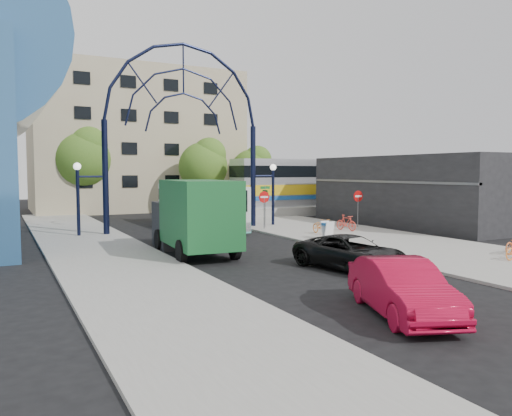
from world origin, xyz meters
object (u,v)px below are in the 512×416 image
gateway_arch (184,99)px  red_sedan (402,288)px  train_car (352,182)px  black_suv (351,253)px  tree_north_b (84,156)px  stop_sign (264,200)px  city_bus (199,206)px  bike_near_a (321,226)px  do_not_enter_sign (358,200)px  street_name_sign (265,198)px  tree_north_a (205,164)px  green_truck (194,217)px  tree_north_c (253,168)px  sandwich_board (327,228)px  bike_near_b (346,223)px

gateway_arch → red_sedan: gateway_arch is taller
gateway_arch → train_car: (20.00, 8.00, -5.66)m
black_suv → tree_north_b: bearing=88.4°
gateway_arch → stop_sign: gateway_arch is taller
city_bus → bike_near_a: 8.87m
train_car → black_suv: train_car is taller
tree_north_b → city_bus: size_ratio=0.73×
do_not_enter_sign → street_name_sign: (-5.80, 2.60, 0.15)m
train_car → black_suv: 29.69m
black_suv → tree_north_a: bearing=69.0°
do_not_enter_sign → red_sedan: bearing=-125.7°
gateway_arch → train_car: gateway_arch is taller
train_car → green_truck: 28.17m
do_not_enter_sign → tree_north_c: bearing=86.4°
sandwich_board → tree_north_b: tree_north_b is taller
do_not_enter_sign → city_bus: bearing=151.6°
tree_north_c → green_truck: tree_north_c is taller
black_suv → bike_near_a: bearing=50.1°
black_suv → red_sedan: (-2.78, -5.73, 0.08)m
tree_north_b → red_sedan: 37.23m
city_bus → bike_near_b: 10.00m
city_bus → black_suv: (0.17, -16.37, -0.88)m
tree_north_b → tree_north_c: 16.15m
street_name_sign → sandwich_board: bearing=-86.5°
tree_north_b → tree_north_c: (16.00, -2.00, -0.99)m
tree_north_c → red_sedan: bearing=-110.9°
stop_sign → street_name_sign: 0.74m
street_name_sign → train_car: bearing=32.4°
sandwich_board → red_sedan: red_sedan is taller
do_not_enter_sign → tree_north_a: (-4.88, 15.93, 2.63)m
tree_north_a → black_suv: 27.78m
tree_north_c → bike_near_b: (-3.11, -19.22, -3.65)m
green_truck → city_bus: bearing=71.2°
bike_near_b → tree_north_b: bearing=111.1°
city_bus → green_truck: green_truck is taller
bike_near_a → gateway_arch: bearing=139.6°
bike_near_b → do_not_enter_sign: bearing=22.8°
stop_sign → city_bus: (-3.36, 3.18, -0.44)m
tree_north_a → red_sedan: tree_north_a is taller
train_car → tree_north_a: size_ratio=3.59×
stop_sign → do_not_enter_sign: 6.51m
stop_sign → city_bus: bearing=136.6°
tree_north_a → black_suv: tree_north_a is taller
sandwich_board → bike_near_b: 4.38m
street_name_sign → black_suv: bearing=-104.6°
train_car → city_bus: 19.82m
red_sedan → bike_near_b: (10.19, 15.64, -0.14)m
green_truck → bike_near_b: green_truck is taller
green_truck → bike_near_a: bearing=20.2°
sandwich_board → bike_near_b: size_ratio=0.59×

